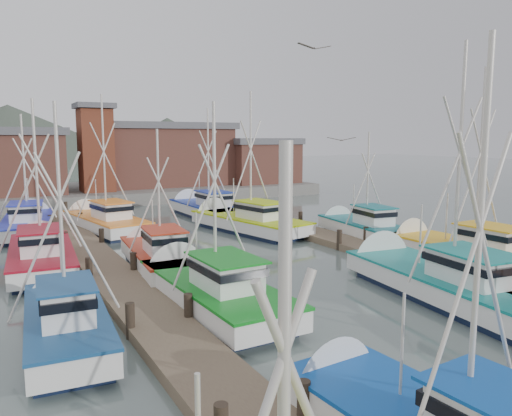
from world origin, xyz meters
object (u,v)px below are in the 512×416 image
boat_8 (158,255)px  boat_12 (103,221)px  lookout_tower (96,147)px  boat_4 (208,288)px

boat_8 → boat_12: boat_12 is taller
lookout_tower → boat_8: bearing=-95.3°
boat_8 → boat_4: bearing=-84.8°
lookout_tower → boat_12: 16.22m
boat_8 → boat_12: size_ratio=0.83×
lookout_tower → boat_8: (-2.52, -26.95, -4.87)m
lookout_tower → boat_12: bearing=-100.2°
lookout_tower → boat_8: lookout_tower is taller
lookout_tower → boat_4: 33.59m
boat_8 → boat_12: 11.72m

